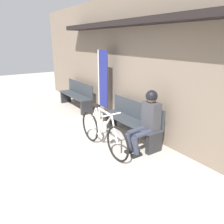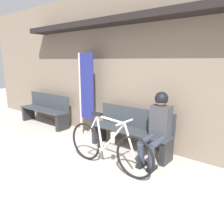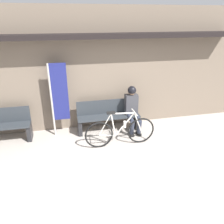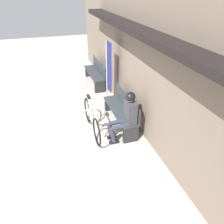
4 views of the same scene
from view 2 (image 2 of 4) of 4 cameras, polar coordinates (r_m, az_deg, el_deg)
name	(u,v)px [view 2 (image 2 of 4)]	position (r m, az deg, el deg)	size (l,w,h in m)	color
ground_plane	(39,205)	(3.08, -18.44, -22.10)	(24.00, 24.00, 0.00)	#ADA399
storefront_wall	(148,65)	(4.37, 9.41, 12.00)	(12.00, 0.56, 3.20)	#756656
park_bench_near	(131,131)	(4.31, 4.93, -5.01)	(1.69, 0.42, 0.85)	#2D3338
bicycle	(108,146)	(3.62, -1.09, -8.98)	(1.73, 0.40, 0.92)	black
person_seated	(158,123)	(3.81, 11.92, -2.90)	(0.34, 0.66, 1.24)	#2D3342
park_bench_far	(45,110)	(6.34, -17.06, 0.44)	(1.71, 0.42, 0.85)	#2D3338
banner_pole	(85,89)	(5.00, -7.05, 5.91)	(0.45, 0.05, 1.92)	#B7B2A8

